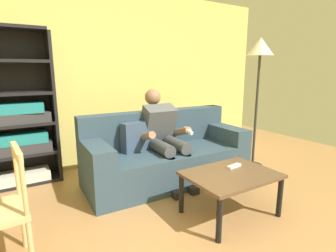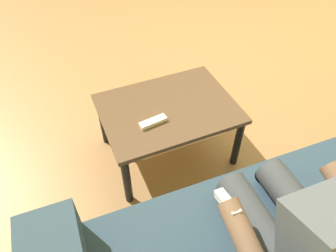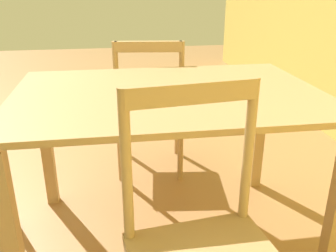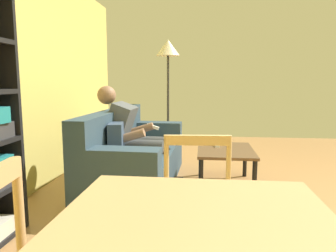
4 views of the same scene
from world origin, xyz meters
name	(u,v)px [view 2 (image 2 of 4)]	position (x,y,z in m)	size (l,w,h in m)	color
ground_plane	(234,61)	(0.00, 0.00, 0.00)	(8.82, 8.82, 0.00)	#9E7042
person_lounging	(309,236)	(0.94, 1.91, 0.60)	(0.60, 0.97, 1.15)	#4C5156
coffee_table	(168,114)	(1.07, 0.83, 0.37)	(0.85, 0.63, 0.43)	brown
tv_remote	(153,122)	(1.21, 0.93, 0.44)	(0.05, 0.17, 0.02)	white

